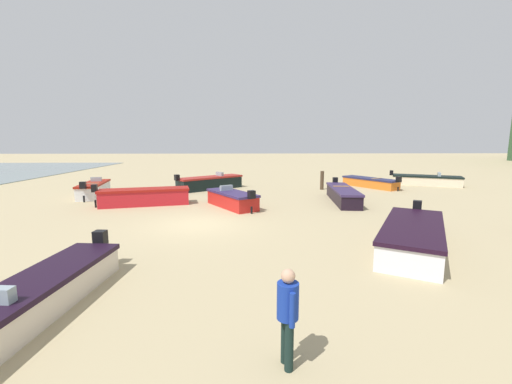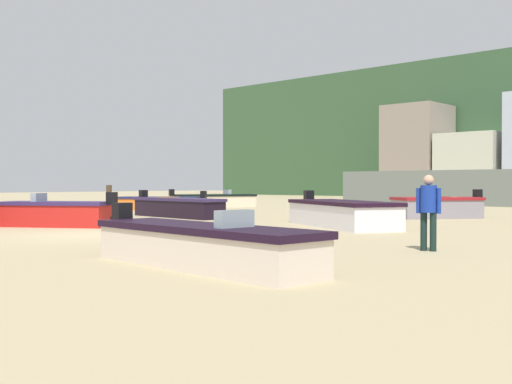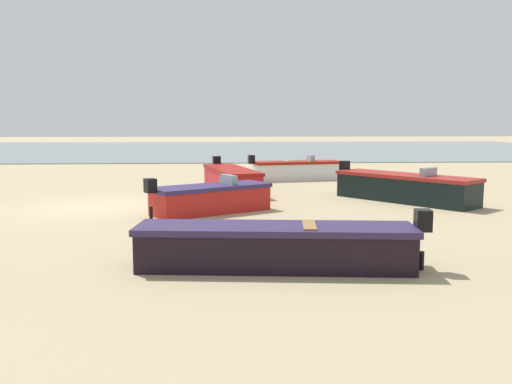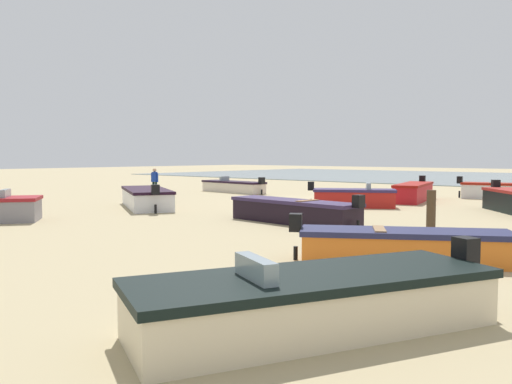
{
  "view_description": "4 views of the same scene",
  "coord_description": "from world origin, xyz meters",
  "px_view_note": "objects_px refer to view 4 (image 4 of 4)",
  "views": [
    {
      "loc": [
        13.59,
        2.11,
        3.54
      ],
      "look_at": [
        -1.14,
        2.53,
        1.22
      ],
      "focal_mm": 22.78,
      "sensor_mm": 36.0,
      "label": 1
    },
    {
      "loc": [
        15.0,
        -9.41,
        1.43
      ],
      "look_at": [
        -2.42,
        9.79,
        1.08
      ],
      "focal_mm": 43.25,
      "sensor_mm": 36.0,
      "label": 2
    },
    {
      "loc": [
        -4.15,
        17.82,
        2.76
      ],
      "look_at": [
        -4.82,
        5.85,
        1.21
      ],
      "focal_mm": 38.53,
      "sensor_mm": 36.0,
      "label": 3
    },
    {
      "loc": [
        -16.05,
        22.42,
        2.35
      ],
      "look_at": [
        0.04,
        3.84,
        0.66
      ],
      "focal_mm": 37.09,
      "sensor_mm": 36.0,
      "label": 4
    }
  ],
  "objects_px": {
    "beach_walker_foreground": "(155,179)",
    "boat_red_1": "(354,198)",
    "boat_orange_10": "(404,246)",
    "boat_cream_2": "(233,187)",
    "boat_black_3": "(294,211)",
    "mooring_post_near_water": "(431,214)",
    "boat_cream_8": "(315,301)",
    "boat_white_0": "(502,191)",
    "boat_red_4": "(414,192)",
    "boat_white_5": "(146,198)"
  },
  "relations": [
    {
      "from": "beach_walker_foreground",
      "to": "boat_red_1",
      "type": "bearing_deg",
      "value": 176.02
    },
    {
      "from": "boat_red_1",
      "to": "boat_orange_10",
      "type": "relative_size",
      "value": 0.85
    },
    {
      "from": "boat_red_1",
      "to": "boat_cream_2",
      "type": "bearing_deg",
      "value": -139.79
    },
    {
      "from": "boat_black_3",
      "to": "mooring_post_near_water",
      "type": "height_order",
      "value": "mooring_post_near_water"
    },
    {
      "from": "boat_cream_8",
      "to": "boat_cream_2",
      "type": "bearing_deg",
      "value": -18.78
    },
    {
      "from": "boat_cream_8",
      "to": "boat_orange_10",
      "type": "relative_size",
      "value": 1.17
    },
    {
      "from": "boat_cream_8",
      "to": "boat_white_0",
      "type": "bearing_deg",
      "value": -53.71
    },
    {
      "from": "boat_white_0",
      "to": "boat_red_4",
      "type": "relative_size",
      "value": 0.87
    },
    {
      "from": "boat_red_1",
      "to": "mooring_post_near_water",
      "type": "height_order",
      "value": "mooring_post_near_water"
    },
    {
      "from": "boat_red_1",
      "to": "boat_red_4",
      "type": "xyz_separation_m",
      "value": [
        -0.67,
        -4.9,
        0.04
      ]
    },
    {
      "from": "boat_white_0",
      "to": "boat_cream_8",
      "type": "height_order",
      "value": "boat_white_0"
    },
    {
      "from": "boat_white_0",
      "to": "boat_cream_8",
      "type": "bearing_deg",
      "value": 0.55
    },
    {
      "from": "boat_red_1",
      "to": "boat_cream_8",
      "type": "height_order",
      "value": "boat_red_1"
    },
    {
      "from": "boat_red_4",
      "to": "mooring_post_near_water",
      "type": "bearing_deg",
      "value": 102.64
    },
    {
      "from": "boat_cream_8",
      "to": "beach_walker_foreground",
      "type": "height_order",
      "value": "beach_walker_foreground"
    },
    {
      "from": "boat_red_4",
      "to": "boat_cream_8",
      "type": "bearing_deg",
      "value": 97.13
    },
    {
      "from": "boat_white_5",
      "to": "mooring_post_near_water",
      "type": "height_order",
      "value": "mooring_post_near_water"
    },
    {
      "from": "boat_white_5",
      "to": "boat_orange_10",
      "type": "distance_m",
      "value": 14.98
    },
    {
      "from": "boat_red_4",
      "to": "boat_red_1",
      "type": "bearing_deg",
      "value": 68.4
    },
    {
      "from": "boat_red_1",
      "to": "boat_cream_2",
      "type": "relative_size",
      "value": 0.72
    },
    {
      "from": "boat_orange_10",
      "to": "boat_red_1",
      "type": "bearing_deg",
      "value": -176.44
    },
    {
      "from": "boat_black_3",
      "to": "beach_walker_foreground",
      "type": "height_order",
      "value": "beach_walker_foreground"
    },
    {
      "from": "boat_white_0",
      "to": "boat_red_4",
      "type": "distance_m",
      "value": 5.23
    },
    {
      "from": "mooring_post_near_water",
      "to": "boat_cream_2",
      "type": "bearing_deg",
      "value": -29.91
    },
    {
      "from": "boat_white_5",
      "to": "mooring_post_near_water",
      "type": "relative_size",
      "value": 3.99
    },
    {
      "from": "boat_black_3",
      "to": "boat_orange_10",
      "type": "bearing_deg",
      "value": -117.7
    },
    {
      "from": "boat_white_0",
      "to": "boat_white_5",
      "type": "height_order",
      "value": "boat_white_0"
    },
    {
      "from": "boat_red_4",
      "to": "boat_orange_10",
      "type": "relative_size",
      "value": 1.14
    },
    {
      "from": "boat_black_3",
      "to": "boat_orange_10",
      "type": "xyz_separation_m",
      "value": [
        -5.91,
        3.9,
        -0.05
      ]
    },
    {
      "from": "boat_red_1",
      "to": "boat_black_3",
      "type": "height_order",
      "value": "boat_red_1"
    },
    {
      "from": "boat_white_0",
      "to": "boat_cream_2",
      "type": "relative_size",
      "value": 0.83
    },
    {
      "from": "boat_red_4",
      "to": "mooring_post_near_water",
      "type": "height_order",
      "value": "mooring_post_near_water"
    },
    {
      "from": "boat_white_0",
      "to": "beach_walker_foreground",
      "type": "distance_m",
      "value": 19.49
    },
    {
      "from": "boat_red_1",
      "to": "mooring_post_near_water",
      "type": "xyz_separation_m",
      "value": [
        -6.25,
        6.33,
        0.25
      ]
    },
    {
      "from": "boat_white_0",
      "to": "boat_orange_10",
      "type": "bearing_deg",
      "value": 0.12
    },
    {
      "from": "boat_orange_10",
      "to": "boat_black_3",
      "type": "bearing_deg",
      "value": -155.08
    },
    {
      "from": "boat_cream_2",
      "to": "beach_walker_foreground",
      "type": "height_order",
      "value": "beach_walker_foreground"
    },
    {
      "from": "boat_cream_8",
      "to": "mooring_post_near_water",
      "type": "distance_m",
      "value": 9.27
    },
    {
      "from": "boat_black_3",
      "to": "boat_cream_8",
      "type": "height_order",
      "value": "boat_black_3"
    },
    {
      "from": "boat_white_5",
      "to": "mooring_post_near_water",
      "type": "bearing_deg",
      "value": -60.42
    },
    {
      "from": "boat_red_4",
      "to": "boat_orange_10",
      "type": "height_order",
      "value": "boat_red_4"
    },
    {
      "from": "boat_cream_8",
      "to": "boat_orange_10",
      "type": "distance_m",
      "value": 5.12
    },
    {
      "from": "boat_orange_10",
      "to": "beach_walker_foreground",
      "type": "height_order",
      "value": "beach_walker_foreground"
    },
    {
      "from": "boat_cream_2",
      "to": "boat_black_3",
      "type": "xyz_separation_m",
      "value": [
        -12.34,
        10.01,
        0.04
      ]
    },
    {
      "from": "boat_red_4",
      "to": "boat_orange_10",
      "type": "xyz_separation_m",
      "value": [
        -6.65,
        15.24,
        -0.1
      ]
    },
    {
      "from": "boat_cream_2",
      "to": "boat_black_3",
      "type": "height_order",
      "value": "boat_black_3"
    },
    {
      "from": "boat_white_0",
      "to": "boat_black_3",
      "type": "distance_m",
      "value": 15.73
    },
    {
      "from": "boat_orange_10",
      "to": "boat_cream_8",
      "type": "bearing_deg",
      "value": -19.28
    },
    {
      "from": "boat_white_5",
      "to": "boat_orange_10",
      "type": "relative_size",
      "value": 1.21
    },
    {
      "from": "boat_cream_2",
      "to": "boat_red_4",
      "type": "bearing_deg",
      "value": -78.31
    }
  ]
}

